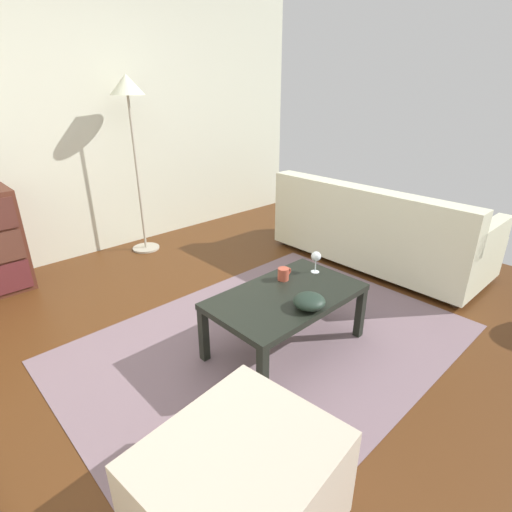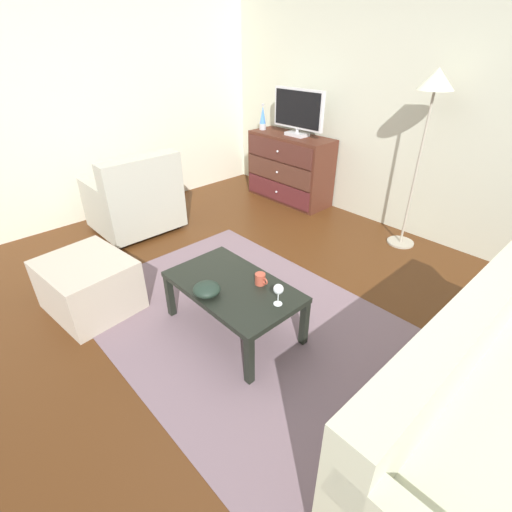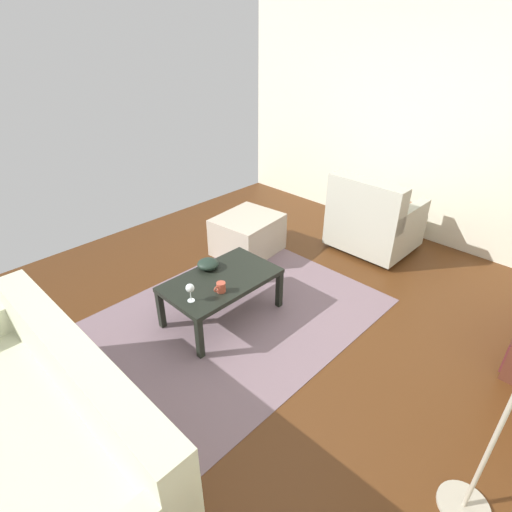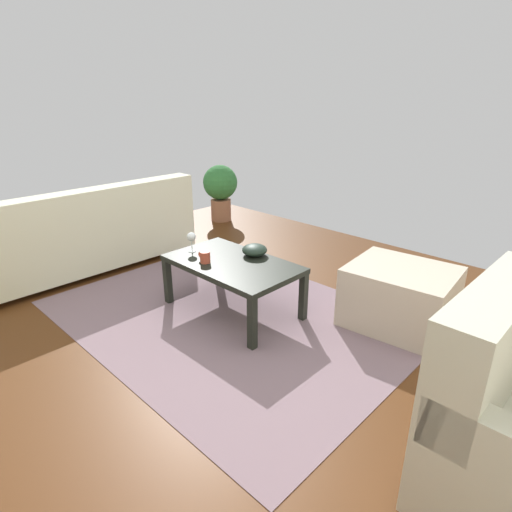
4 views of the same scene
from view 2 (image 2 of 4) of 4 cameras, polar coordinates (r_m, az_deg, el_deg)
name	(u,v)px [view 2 (image 2 of 4)]	position (r m, az deg, el deg)	size (l,w,h in m)	color
ground_plane	(242,300)	(3.25, -2.09, -6.81)	(5.63, 5.04, 0.05)	#4C2911
wall_accent_rear	(405,105)	(4.46, 21.86, 20.73)	(5.63, 0.12, 2.67)	beige
wall_plain_left	(89,100)	(4.88, -24.25, 20.97)	(0.12, 5.04, 2.67)	silver
area_rug	(240,319)	(3.01, -2.46, -9.63)	(2.60, 1.90, 0.01)	slate
dresser	(290,168)	(5.11, 5.18, 13.26)	(1.16, 0.49, 0.87)	#4B2418
tv	(298,111)	(4.92, 6.49, 21.21)	(0.76, 0.18, 0.55)	silver
lava_lamp	(263,118)	(5.27, 1.05, 20.38)	(0.09, 0.09, 0.33)	#B7B7BC
coffee_table	(233,290)	(2.72, -3.55, -5.19)	(1.00, 0.59, 0.41)	black
wine_glass	(278,290)	(2.44, 3.46, -5.21)	(0.07, 0.07, 0.16)	silver
mug	(260,279)	(2.67, 0.68, -3.56)	(0.11, 0.08, 0.08)	#AC4734
bowl_decorative	(207,289)	(2.59, -7.57, -5.08)	(0.19, 0.19, 0.09)	black
couch_large	(496,410)	(2.38, 32.90, -19.20)	(0.85, 2.01, 0.79)	#332319
armchair	(136,201)	(4.42, -17.97, 8.03)	(0.80, 0.87, 0.90)	#332319
ottoman	(89,285)	(3.30, -24.28, -4.08)	(0.70, 0.60, 0.44)	#B7AA96
standing_lamp	(433,98)	(3.94, 25.50, 21.02)	(0.32, 0.32, 1.72)	#A59E8C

